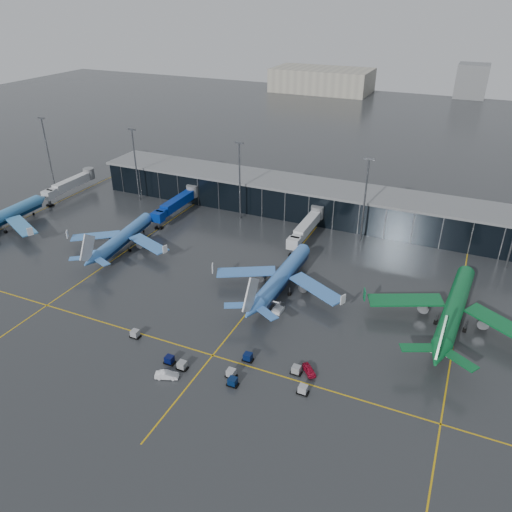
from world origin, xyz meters
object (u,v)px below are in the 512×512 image
at_px(mobile_airstair, 278,308).
at_px(service_van_red, 309,370).
at_px(service_van_white, 167,375).
at_px(baggage_carts, 223,366).
at_px(airliner_klm_near, 283,267).
at_px(airliner_arkefly, 123,230).
at_px(airliner_aer_lingus, 457,297).
at_px(airliner_klm_west, 0,210).

bearing_deg(mobile_airstair, service_van_red, -49.45).
xyz_separation_m(service_van_red, service_van_white, (-24.71, -12.72, 0.05)).
bearing_deg(baggage_carts, airliner_klm_near, 90.40).
xyz_separation_m(airliner_arkefly, service_van_white, (41.70, -41.94, -4.96)).
bearing_deg(service_van_white, airliner_aer_lingus, -70.65).
height_order(airliner_klm_near, service_van_red, airliner_klm_near).
distance_m(mobile_airstair, service_van_red, 21.93).
bearing_deg(baggage_carts, service_van_red, 20.41).
xyz_separation_m(airliner_klm_west, service_van_red, (108.97, -23.99, -5.65)).
bearing_deg(airliner_klm_near, airliner_klm_west, -177.28).
bearing_deg(service_van_white, airliner_arkefly, 23.64).
bearing_deg(airliner_arkefly, service_van_red, -30.46).
height_order(airliner_arkefly, mobile_airstair, airliner_arkefly).
bearing_deg(airliner_klm_near, baggage_carts, -88.61).
distance_m(mobile_airstair, service_van_white, 31.97).
xyz_separation_m(airliner_arkefly, mobile_airstair, (52.86, -11.98, -4.95)).
bearing_deg(airliner_aer_lingus, service_van_white, -135.29).
distance_m(airliner_klm_near, mobile_airstair, 11.32).
height_order(airliner_klm_near, airliner_aer_lingus, airliner_aer_lingus).
relative_size(airliner_arkefly, airliner_aer_lingus, 0.82).
bearing_deg(airliner_aer_lingus, airliner_klm_west, -173.69).
height_order(airliner_klm_west, airliner_klm_near, airliner_klm_west).
bearing_deg(airliner_klm_west, service_van_red, -13.13).
bearing_deg(airliner_arkefly, airliner_aer_lingus, -6.87).
distance_m(airliner_aer_lingus, baggage_carts, 53.47).
relative_size(airliner_klm_west, airliner_aer_lingus, 0.92).
height_order(mobile_airstair, service_van_white, mobile_airstair).
distance_m(baggage_carts, mobile_airstair, 23.31).
relative_size(baggage_carts, service_van_white, 9.00).
distance_m(airliner_klm_west, airliner_klm_near, 92.80).
height_order(airliner_aer_lingus, service_van_red, airliner_aer_lingus).
relative_size(airliner_arkefly, service_van_red, 9.04).
bearing_deg(airliner_klm_near, service_van_red, -57.84).
bearing_deg(service_van_red, airliner_aer_lingus, 7.92).
xyz_separation_m(airliner_klm_near, service_van_red, (16.21, -26.80, -5.51)).
xyz_separation_m(airliner_arkefly, baggage_carts, (50.42, -35.17, -4.96)).
xyz_separation_m(baggage_carts, service_van_red, (15.98, 5.95, -0.06)).
bearing_deg(airliner_aer_lingus, mobile_airstair, -158.49).
bearing_deg(airliner_aer_lingus, airliner_klm_near, -172.75).
relative_size(airliner_klm_west, airliner_klm_near, 1.02).
height_order(baggage_carts, service_van_white, baggage_carts).
distance_m(airliner_arkefly, service_van_red, 72.72).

